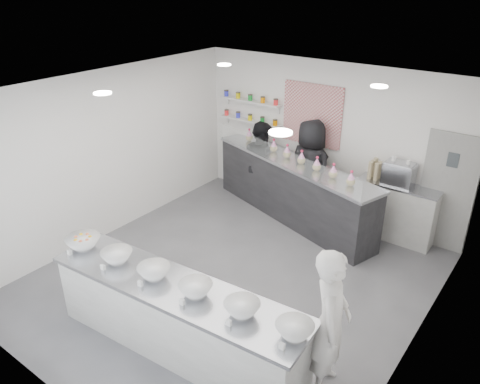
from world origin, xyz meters
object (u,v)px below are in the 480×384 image
Objects in this scene: prep_counter at (177,318)px; staff_left at (261,162)px; back_bar at (292,190)px; espresso_ledge at (395,212)px; woman_prep at (330,323)px; espresso_machine at (399,174)px; staff_right at (309,170)px.

staff_left is (-1.60, 4.20, 0.39)m from prep_counter.
back_bar is (-0.68, 3.95, 0.12)m from prep_counter.
espresso_ledge is (1.20, 4.39, 0.05)m from prep_counter.
woman_prep is (1.80, 0.60, 0.44)m from prep_counter.
espresso_machine is 0.28× the size of woman_prep.
espresso_ledge is 2.84m from staff_left.
espresso_machine is 0.30× the size of staff_left.
staff_right is (-1.68, -0.18, 0.46)m from espresso_ledge.
staff_right is at bearing 68.07° from back_bar.
back_bar is 4.18m from woman_prep.
staff_left is at bearing -178.09° from back_bar.
prep_counter is 4.55m from espresso_ledge.
back_bar reaches higher than prep_counter.
back_bar is at bearing -176.90° from staff_left.
back_bar is at bearing 58.34° from staff_right.
staff_left is 0.88× the size of staff_right.
espresso_ledge is 1.75m from staff_right.
woman_prep reaches higher than prep_counter.
woman_prep is 0.93× the size of staff_right.
espresso_machine is at bearing -12.82° from woman_prep.
woman_prep is at bearing 151.65° from staff_left.
back_bar is 0.51m from staff_right.
staff_left is (-2.81, -0.19, 0.34)m from espresso_ledge.
back_bar reaches higher than espresso_ledge.
staff_right reaches higher than staff_left.
staff_right is (1.13, 0.01, 0.12)m from staff_left.
espresso_machine is (1.17, 4.39, 0.77)m from prep_counter.
prep_counter is 4.01m from back_bar.
espresso_ledge is at bearing 70.44° from prep_counter.
woman_prep is 4.26m from staff_right.
espresso_machine is 0.26× the size of staff_right.
espresso_ledge is at bearing 30.10° from back_bar.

